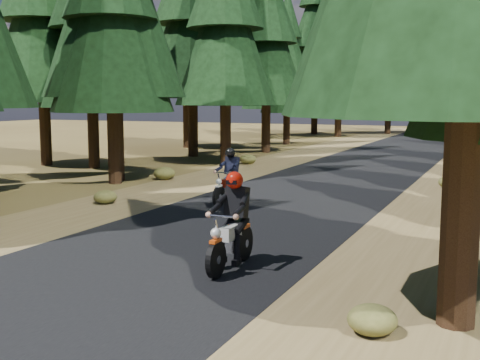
# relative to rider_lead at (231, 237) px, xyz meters

# --- Properties ---
(ground) EXTENTS (120.00, 120.00, 0.00)m
(ground) POSITION_rel_rider_lead_xyz_m (-1.60, 2.47, -0.61)
(ground) COLOR #4A3A1A
(ground) RESTS_ON ground
(road) EXTENTS (6.00, 100.00, 0.01)m
(road) POSITION_rel_rider_lead_xyz_m (-1.60, 7.47, -0.60)
(road) COLOR black
(road) RESTS_ON ground
(shoulder_l) EXTENTS (3.20, 100.00, 0.01)m
(shoulder_l) POSITION_rel_rider_lead_xyz_m (-6.20, 7.47, -0.60)
(shoulder_l) COLOR brown
(shoulder_l) RESTS_ON ground
(shoulder_r) EXTENTS (3.20, 100.00, 0.01)m
(shoulder_r) POSITION_rel_rider_lead_xyz_m (3.00, 7.47, -0.60)
(shoulder_r) COLOR brown
(shoulder_r) RESTS_ON ground
(pine_forest) EXTENTS (34.59, 55.08, 16.32)m
(pine_forest) POSITION_rel_rider_lead_xyz_m (-1.62, 23.51, 7.29)
(pine_forest) COLOR black
(pine_forest) RESTS_ON ground
(understory_shrubs) EXTENTS (14.04, 31.22, 0.65)m
(understory_shrubs) POSITION_rel_rider_lead_xyz_m (1.00, 7.65, -0.33)
(understory_shrubs) COLOR #474C1E
(understory_shrubs) RESTS_ON ground
(rider_lead) EXTENTS (0.66, 2.04, 1.80)m
(rider_lead) POSITION_rel_rider_lead_xyz_m (0.00, 0.00, 0.00)
(rider_lead) COLOR beige
(rider_lead) RESTS_ON road
(rider_follow) EXTENTS (0.59, 1.89, 1.68)m
(rider_follow) POSITION_rel_rider_lead_xyz_m (-3.03, 6.25, -0.04)
(rider_follow) COLOR maroon
(rider_follow) RESTS_ON road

